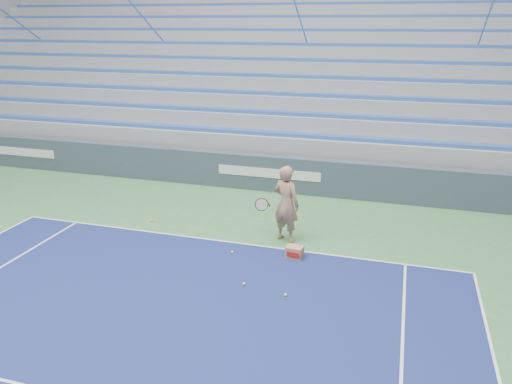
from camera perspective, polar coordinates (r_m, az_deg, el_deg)
sponsor_barrier at (r=15.29m, az=1.60°, el=2.15°), size 30.00×0.32×1.10m
bleachers at (r=20.39m, az=5.95°, el=11.47°), size 31.00×9.15×7.30m
tennis_player at (r=11.66m, az=3.46°, el=-1.36°), size 1.00×0.95×1.85m
ball_box at (r=11.10m, az=4.42°, el=-6.88°), size 0.39×0.32×0.27m
tennis_ball_0 at (r=11.32m, az=-2.74°, el=-6.88°), size 0.07×0.07×0.07m
tennis_ball_1 at (r=13.32m, az=-11.83°, el=-3.21°), size 0.07×0.07×0.07m
tennis_ball_2 at (r=10.03m, az=-1.39°, el=-10.47°), size 0.07×0.07×0.07m
tennis_ball_3 at (r=9.68m, az=3.40°, el=-11.67°), size 0.07×0.07×0.07m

